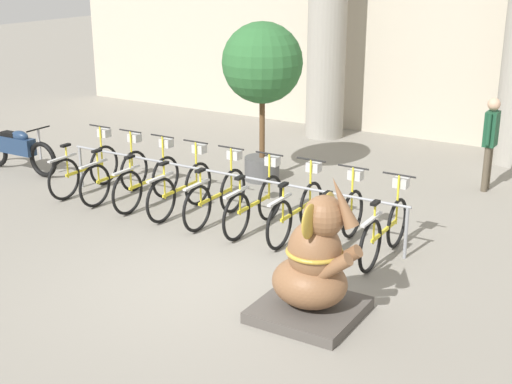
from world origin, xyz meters
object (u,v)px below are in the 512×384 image
(bicycle_3, at_px, (181,187))
(bicycle_5, at_px, (255,202))
(bicycle_0, at_px, (86,168))
(elephant_statue, at_px, (314,269))
(bicycle_6, at_px, (297,210))
(motorcycle, at_px, (18,149))
(bicycle_7, at_px, (339,219))
(person_pedestrian, at_px, (491,136))
(bicycle_2, at_px, (148,180))
(potted_tree, at_px, (262,69))
(bicycle_1, at_px, (116,174))
(bicycle_8, at_px, (385,229))
(bicycle_4, at_px, (217,195))

(bicycle_3, distance_m, bicycle_5, 1.40)
(bicycle_0, xyz_separation_m, elephant_statue, (5.49, -2.02, 0.17))
(bicycle_6, xyz_separation_m, motorcycle, (-6.13, 0.17, 0.03))
(bicycle_6, height_order, bicycle_7, same)
(person_pedestrian, bearing_deg, elephant_statue, -95.19)
(bicycle_3, distance_m, person_pedestrian, 5.45)
(bicycle_2, xyz_separation_m, potted_tree, (0.90, 2.18, 1.63))
(potted_tree, bearing_deg, bicycle_1, -126.22)
(bicycle_0, xyz_separation_m, motorcycle, (-1.95, 0.20, 0.03))
(bicycle_2, bearing_deg, bicycle_8, -0.33)
(motorcycle, bearing_deg, potted_tree, 25.14)
(bicycle_0, relative_size, elephant_statue, 0.97)
(bicycle_1, bearing_deg, bicycle_7, -0.08)
(bicycle_4, bearing_deg, bicycle_0, 179.77)
(bicycle_6, xyz_separation_m, person_pedestrian, (1.83, 3.70, 0.57))
(bicycle_1, xyz_separation_m, motorcycle, (-2.65, 0.19, 0.03))
(bicycle_4, height_order, bicycle_6, same)
(bicycle_2, distance_m, person_pedestrian, 5.96)
(bicycle_3, distance_m, bicycle_6, 2.09)
(elephant_statue, relative_size, potted_tree, 0.61)
(bicycle_5, relative_size, motorcycle, 0.85)
(potted_tree, bearing_deg, bicycle_5, -61.61)
(bicycle_6, distance_m, person_pedestrian, 4.17)
(bicycle_4, bearing_deg, bicycle_3, 179.01)
(bicycle_6, distance_m, bicycle_8, 1.40)
(bicycle_5, bearing_deg, bicycle_7, 0.25)
(bicycle_3, relative_size, elephant_statue, 0.97)
(bicycle_0, relative_size, bicycle_2, 1.00)
(bicycle_2, distance_m, bicycle_3, 0.70)
(bicycle_2, distance_m, elephant_statue, 4.58)
(bicycle_4, distance_m, elephant_statue, 3.37)
(bicycle_1, distance_m, bicycle_7, 4.19)
(bicycle_8, bearing_deg, potted_tree, 146.08)
(bicycle_7, bearing_deg, motorcycle, 178.33)
(elephant_statue, bearing_deg, bicycle_7, 106.83)
(motorcycle, distance_m, person_pedestrian, 8.73)
(bicycle_4, relative_size, motorcycle, 0.85)
(bicycle_5, xyz_separation_m, bicycle_7, (1.40, 0.01, 0.00))
(bicycle_2, bearing_deg, bicycle_1, -179.61)
(bicycle_0, height_order, potted_tree, potted_tree)
(bicycle_7, distance_m, motorcycle, 6.83)
(bicycle_1, relative_size, bicycle_6, 1.00)
(bicycle_3, bearing_deg, bicycle_4, -0.99)
(bicycle_4, bearing_deg, bicycle_5, 0.72)
(bicycle_0, height_order, bicycle_5, same)
(bicycle_3, relative_size, motorcycle, 0.85)
(bicycle_0, relative_size, bicycle_7, 1.00)
(bicycle_0, height_order, bicycle_2, same)
(bicycle_0, distance_m, bicycle_7, 4.88)
(bicycle_4, height_order, bicycle_8, same)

